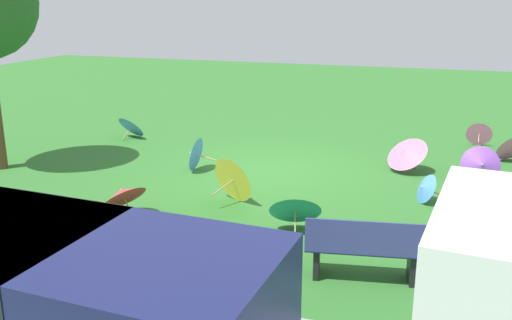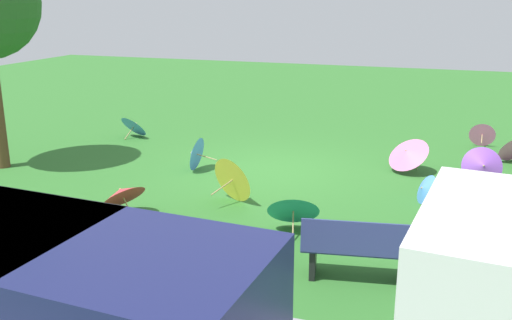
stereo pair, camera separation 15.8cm
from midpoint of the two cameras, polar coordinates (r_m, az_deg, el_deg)
name	(u,v)px [view 1 (the left image)]	position (r m, az deg, el deg)	size (l,w,h in m)	color
ground	(269,171)	(12.72, 0.97, -1.05)	(40.00, 40.00, 0.00)	#2D6B28
van_dark	(39,289)	(6.32, -21.47, -11.86)	(4.70, 2.34, 1.53)	#191E4C
park_bench	(365,249)	(7.93, 10.18, -8.67)	(1.66, 0.74, 0.90)	navy
parasol_blue_0	(424,188)	(11.14, 15.98, -2.69)	(0.63, 0.67, 0.57)	tan
parasol_red_1	(123,194)	(10.36, -13.54, -3.30)	(1.02, 1.05, 0.71)	tan
parasol_blue_1	(477,235)	(9.13, 20.61, -7.02)	(0.82, 0.85, 0.65)	tan
parasol_pink_0	(479,133)	(15.81, 21.02, 2.49)	(0.66, 0.60, 0.65)	tan
parasol_purple_0	(481,165)	(12.53, 21.15, -0.49)	(0.88, 0.83, 0.82)	tan
parasol_pink_1	(406,152)	(12.92, 14.33, 0.76)	(1.21, 1.19, 0.80)	tan
parasol_yellow_0	(236,178)	(10.72, -2.43, -1.80)	(1.00, 0.94, 0.92)	tan
parasol_blue_2	(132,125)	(15.95, -12.49, 3.37)	(0.94, 0.85, 0.67)	tan
parasol_blue_3	(193,154)	(12.73, -6.61, 0.64)	(0.69, 0.76, 0.76)	tan
parasol_pink_3	(511,145)	(14.57, 23.71, 1.35)	(0.99, 0.92, 0.76)	tan
parasol_teal_1	(295,206)	(9.41, 3.44, -4.61)	(1.01, 0.92, 0.80)	tan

